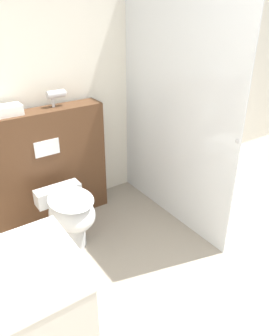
{
  "coord_description": "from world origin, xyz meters",
  "views": [
    {
      "loc": [
        -1.3,
        -0.61,
        1.91
      ],
      "look_at": [
        0.03,
        1.32,
        0.7
      ],
      "focal_mm": 35.0,
      "sensor_mm": 36.0,
      "label": 1
    }
  ],
  "objects": [
    {
      "name": "shower_glass",
      "position": [
        0.54,
        1.46,
        1.05
      ],
      "size": [
        0.04,
        1.47,
        2.11
      ],
      "color": "silver",
      "rests_on": "ground_plane"
    },
    {
      "name": "hair_drier",
      "position": [
        -0.27,
        2.06,
        1.19
      ],
      "size": [
        0.18,
        0.07,
        0.14
      ],
      "color": "#B7B7BC",
      "rests_on": "partition_panel"
    },
    {
      "name": "partition_panel",
      "position": [
        -0.46,
        2.04,
        0.54
      ],
      "size": [
        1.13,
        0.22,
        1.08
      ],
      "color": "#51331E",
      "rests_on": "ground_plane"
    },
    {
      "name": "wall_back",
      "position": [
        0.0,
        2.22,
        1.25
      ],
      "size": [
        8.0,
        0.06,
        2.5
      ],
      "color": "silver",
      "rests_on": "ground_plane"
    },
    {
      "name": "toilet",
      "position": [
        -0.48,
        1.52,
        0.32
      ],
      "size": [
        0.39,
        0.56,
        0.52
      ],
      "color": "white",
      "rests_on": "ground_plane"
    },
    {
      "name": "folded_towel",
      "position": [
        -0.74,
        2.05,
        1.12
      ],
      "size": [
        0.31,
        0.15,
        0.08
      ],
      "color": "white",
      "rests_on": "partition_panel"
    }
  ]
}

